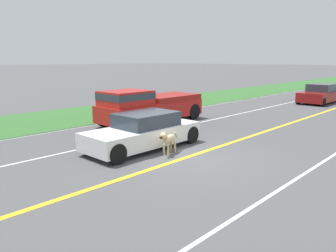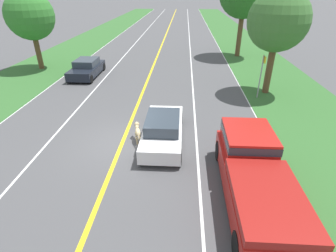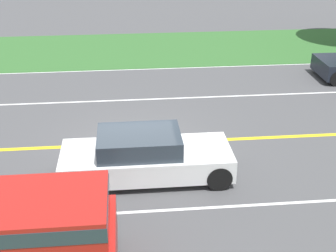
{
  "view_description": "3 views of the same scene",
  "coord_description": "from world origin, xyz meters",
  "px_view_note": "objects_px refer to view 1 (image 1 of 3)",
  "views": [
    {
      "loc": [
        -6.79,
        8.11,
        3.22
      ],
      "look_at": [
        1.18,
        -0.3,
        0.86
      ],
      "focal_mm": 35.0,
      "sensor_mm": 36.0,
      "label": 1
    },
    {
      "loc": [
        2.78,
        -10.41,
        6.53
      ],
      "look_at": [
        2.14,
        0.33,
        0.75
      ],
      "focal_mm": 28.0,
      "sensor_mm": 36.0,
      "label": 2
    },
    {
      "loc": [
        12.75,
        -0.22,
        6.8
      ],
      "look_at": [
        1.29,
        0.9,
        1.19
      ],
      "focal_mm": 50.0,
      "sensor_mm": 36.0,
      "label": 3
    }
  ],
  "objects_px": {
    "pickup_truck": "(148,106)",
    "car_trailing_near": "(321,94)",
    "ego_car": "(144,132)",
    "dog": "(168,139)"
  },
  "relations": [
    {
      "from": "pickup_truck",
      "to": "car_trailing_near",
      "type": "height_order",
      "value": "pickup_truck"
    },
    {
      "from": "pickup_truck",
      "to": "car_trailing_near",
      "type": "relative_size",
      "value": 1.26
    },
    {
      "from": "ego_car",
      "to": "dog",
      "type": "bearing_deg",
      "value": -178.17
    },
    {
      "from": "ego_car",
      "to": "dog",
      "type": "distance_m",
      "value": 1.2
    },
    {
      "from": "dog",
      "to": "car_trailing_near",
      "type": "distance_m",
      "value": 17.94
    },
    {
      "from": "ego_car",
      "to": "car_trailing_near",
      "type": "height_order",
      "value": "car_trailing_near"
    },
    {
      "from": "ego_car",
      "to": "pickup_truck",
      "type": "bearing_deg",
      "value": -44.76
    },
    {
      "from": "pickup_truck",
      "to": "car_trailing_near",
      "type": "xyz_separation_m",
      "value": [
        -3.5,
        -14.58,
        -0.26
      ]
    },
    {
      "from": "ego_car",
      "to": "car_trailing_near",
      "type": "relative_size",
      "value": 0.99
    },
    {
      "from": "dog",
      "to": "car_trailing_near",
      "type": "bearing_deg",
      "value": -101.1
    }
  ]
}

